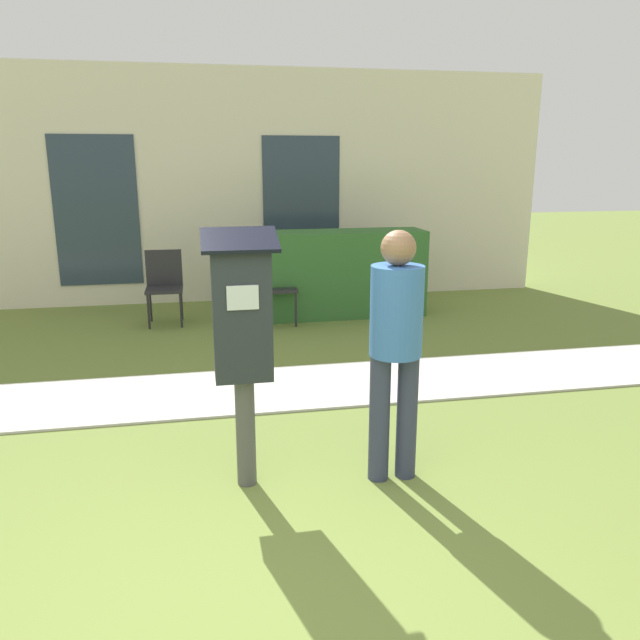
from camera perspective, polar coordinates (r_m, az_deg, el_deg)
name	(u,v)px	position (r m, az deg, el deg)	size (l,w,h in m)	color
ground_plane	(236,625)	(3.06, -7.66, -25.90)	(40.00, 40.00, 0.00)	olive
sidewalk	(215,392)	(5.54, -9.59, -6.54)	(12.00, 1.10, 0.02)	beige
building_facade	(201,188)	(9.04, -10.83, 11.80)	(10.00, 0.26, 3.20)	beige
parking_meter	(242,327)	(3.70, -7.12, -0.64)	(0.44, 0.31, 1.59)	#4C4C4C
person_standing	(396,338)	(3.80, 6.93, -1.61)	(0.32, 0.32, 1.58)	#333851
outdoor_chair_left	(164,281)	(7.92, -14.05, 3.49)	(0.44, 0.44, 0.90)	#262628
outdoor_chair_middle	(277,280)	(7.73, -3.97, 3.64)	(0.44, 0.44, 0.90)	#262628
hedge_row	(332,274)	(8.04, 1.15, 4.24)	(2.37, 0.60, 1.10)	#33662D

